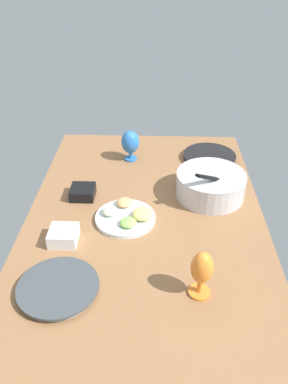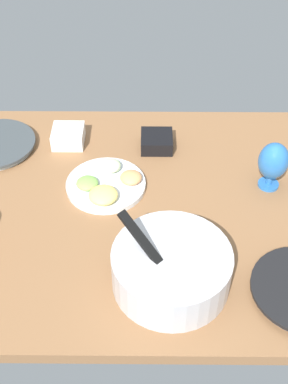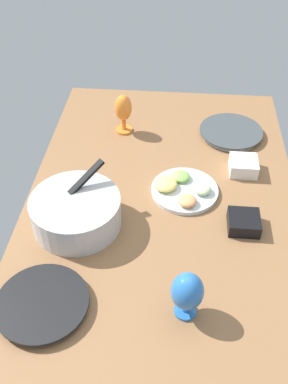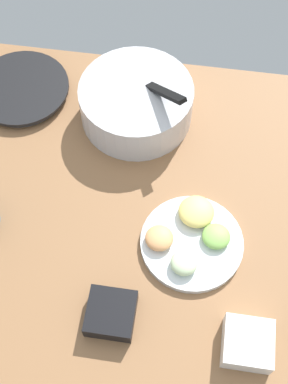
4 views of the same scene
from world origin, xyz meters
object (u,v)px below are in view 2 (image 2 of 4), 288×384
at_px(mixing_bowl, 171,268).
at_px(square_bowl_black, 157,141).
at_px(fruit_platter, 107,184).
at_px(hurricane_glass_blue, 273,162).
at_px(square_bowl_white, 68,135).

xyz_separation_m(mixing_bowl, square_bowl_black, (0.03, -0.60, -0.04)).
relative_size(fruit_platter, hurricane_glass_blue, 1.55).
bearing_deg(square_bowl_white, mixing_bowl, 119.46).
distance_m(square_bowl_black, square_bowl_white, 0.32).
relative_size(mixing_bowl, square_bowl_white, 2.87).
xyz_separation_m(hurricane_glass_blue, square_bowl_black, (0.37, -0.20, -0.07)).
bearing_deg(mixing_bowl, hurricane_glass_blue, -130.24).
distance_m(hurricane_glass_blue, square_bowl_black, 0.42).
xyz_separation_m(mixing_bowl, hurricane_glass_blue, (-0.33, -0.39, 0.04)).
bearing_deg(square_bowl_black, hurricane_glass_blue, 151.22).
bearing_deg(hurricane_glass_blue, square_bowl_black, -28.78).
height_order(square_bowl_black, square_bowl_white, square_bowl_white).
bearing_deg(square_bowl_white, fruit_platter, 122.11).
distance_m(hurricane_glass_blue, square_bowl_white, 0.72).
relative_size(hurricane_glass_blue, square_bowl_black, 1.51).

